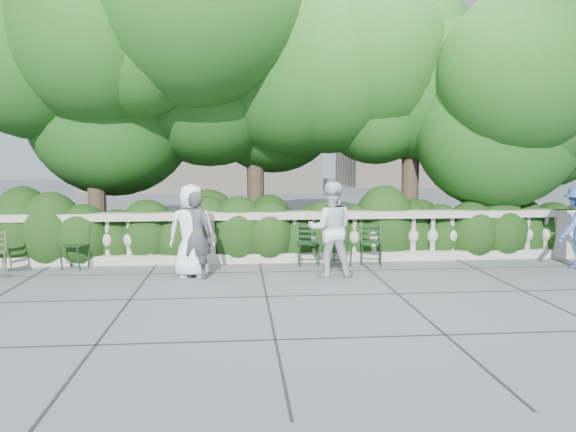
{
  "coord_description": "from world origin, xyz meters",
  "views": [
    {
      "loc": [
        -0.91,
        -9.2,
        2.08
      ],
      "look_at": [
        0.0,
        1.0,
        1.0
      ],
      "focal_mm": 35.0,
      "sensor_mm": 36.0,
      "label": 1
    }
  ],
  "objects": [
    {
      "name": "shrub_hedge",
      "position": [
        0.0,
        3.0,
        0.0
      ],
      "size": [
        15.0,
        2.6,
        1.7
      ],
      "primitive_type": null,
      "color": "black",
      "rests_on": "ground"
    },
    {
      "name": "person_businessman",
      "position": [
        -1.72,
        0.52,
        0.81
      ],
      "size": [
        0.81,
        0.54,
        1.62
      ],
      "primitive_type": "imported",
      "rotation": [
        0.0,
        0.0,
        3.11
      ],
      "color": "white",
      "rests_on": "ground"
    },
    {
      "name": "person_woman_grey",
      "position": [
        -1.63,
        0.41,
        0.75
      ],
      "size": [
        0.65,
        0.55,
        1.51
      ],
      "primitive_type": "imported",
      "rotation": [
        0.0,
        0.0,
        2.72
      ],
      "color": "#3A3A3F",
      "rests_on": "ground"
    },
    {
      "name": "balustrade",
      "position": [
        0.0,
        1.8,
        0.49
      ],
      "size": [
        12.0,
        0.44,
        1.0
      ],
      "color": "#9E998E",
      "rests_on": "ground"
    },
    {
      "name": "ground",
      "position": [
        0.0,
        0.0,
        0.0
      ],
      "size": [
        90.0,
        90.0,
        0.0
      ],
      "primitive_type": "plane",
      "color": "#505357",
      "rests_on": "ground"
    },
    {
      "name": "tree_canopy",
      "position": [
        0.69,
        3.19,
        3.96
      ],
      "size": [
        15.04,
        6.52,
        6.78
      ],
      "color": "#3F3023",
      "rests_on": "ground"
    },
    {
      "name": "chair_e",
      "position": [
        1.03,
        1.11,
        0.0
      ],
      "size": [
        0.57,
        0.59,
        0.84
      ],
      "primitive_type": null,
      "rotation": [
        0.0,
        0.0,
        0.32
      ],
      "color": "black",
      "rests_on": "ground"
    },
    {
      "name": "person_casual_man",
      "position": [
        0.69,
        0.38,
        0.83
      ],
      "size": [
        0.86,
        0.7,
        1.65
      ],
      "primitive_type": "imported",
      "rotation": [
        0.0,
        0.0,
        3.05
      ],
      "color": "silver",
      "rests_on": "ground"
    },
    {
      "name": "chair_b",
      "position": [
        -3.98,
        1.26,
        0.0
      ],
      "size": [
        0.56,
        0.59,
        0.84
      ],
      "primitive_type": null,
      "rotation": [
        0.0,
        0.0,
        -0.29
      ],
      "color": "black",
      "rests_on": "ground"
    },
    {
      "name": "chair_d",
      "position": [
        1.61,
        1.16,
        0.0
      ],
      "size": [
        0.52,
        0.55,
        0.84
      ],
      "primitive_type": null,
      "rotation": [
        0.0,
        0.0,
        -0.19
      ],
      "color": "black",
      "rests_on": "ground"
    },
    {
      "name": "chair_c",
      "position": [
        0.41,
        1.18,
        0.0
      ],
      "size": [
        0.45,
        0.49,
        0.84
      ],
      "primitive_type": null,
      "rotation": [
        0.0,
        0.0,
        -0.03
      ],
      "color": "black",
      "rests_on": "ground"
    }
  ]
}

